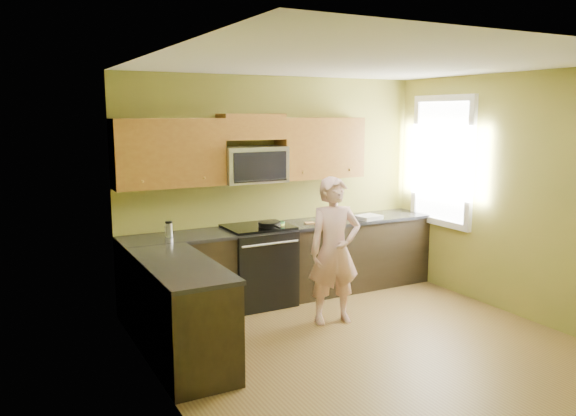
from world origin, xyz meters
TOP-DOWN VIEW (x-y plane):
  - floor at (0.00, 0.00)m, footprint 4.00×4.00m
  - ceiling at (0.00, 0.00)m, footprint 4.00×4.00m
  - wall_back at (0.00, 2.00)m, footprint 4.00×0.00m
  - wall_front at (0.00, -2.00)m, footprint 4.00×0.00m
  - wall_left at (-2.00, 0.00)m, footprint 0.00×4.00m
  - wall_right at (2.00, 0.00)m, footprint 0.00×4.00m
  - cabinet_back_run at (0.00, 1.70)m, footprint 4.00×0.60m
  - cabinet_left_run at (-1.70, 0.60)m, footprint 0.60×1.60m
  - countertop_back at (0.00, 1.69)m, footprint 4.00×0.62m
  - countertop_left at (-1.69, 0.60)m, footprint 0.62×1.60m
  - stove at (-0.40, 1.68)m, footprint 0.76×0.65m
  - microwave at (-0.40, 1.80)m, footprint 0.76×0.40m
  - upper_cab_left at (-1.39, 1.83)m, footprint 1.22×0.33m
  - upper_cab_right at (0.54, 1.83)m, footprint 1.12×0.33m
  - upper_cab_over_mw at (-0.40, 1.83)m, footprint 0.76×0.33m
  - window at (1.98, 1.20)m, footprint 0.06×1.06m
  - woman at (0.07, 0.74)m, footprint 0.65×0.49m
  - frying_pan at (-0.31, 1.55)m, footprint 0.28×0.47m
  - butter_tub at (-0.16, 1.59)m, footprint 0.13×0.13m
  - toast_slice at (0.27, 1.63)m, footprint 0.13×0.13m
  - napkin_a at (0.35, 1.51)m, footprint 0.11×0.12m
  - napkin_b at (0.50, 1.69)m, footprint 0.12×0.14m
  - dish_towel at (1.08, 1.53)m, footprint 0.34×0.29m
  - travel_mug at (-1.45, 1.72)m, footprint 0.08×0.08m
  - glass_a at (-1.47, 1.73)m, footprint 0.07×0.07m

SIDE VIEW (x-z plane):
  - floor at x=0.00m, z-range 0.00..0.00m
  - cabinet_back_run at x=0.00m, z-range 0.00..0.88m
  - cabinet_left_run at x=-1.70m, z-range 0.00..0.88m
  - stove at x=-0.40m, z-range 0.00..0.95m
  - woman at x=0.07m, z-range 0.00..1.59m
  - countertop_back at x=0.00m, z-range 0.88..0.92m
  - countertop_left at x=-1.69m, z-range 0.88..0.92m
  - butter_tub at x=-0.16m, z-range 0.87..0.97m
  - travel_mug at x=-1.45m, z-range 0.84..1.00m
  - toast_slice at x=0.27m, z-range 0.92..0.93m
  - dish_towel at x=1.08m, z-range 0.92..0.97m
  - frying_pan at x=-0.31m, z-range 0.92..0.98m
  - napkin_a at x=0.35m, z-range 0.92..0.98m
  - napkin_b at x=0.50m, z-range 0.92..0.99m
  - glass_a at x=-1.47m, z-range 0.92..1.04m
  - wall_back at x=0.00m, z-range -0.65..3.35m
  - wall_front at x=0.00m, z-range -0.65..3.35m
  - wall_left at x=-2.00m, z-range -0.65..3.35m
  - wall_right at x=2.00m, z-range -0.65..3.35m
  - microwave at x=-0.40m, z-range 1.24..1.66m
  - upper_cab_left at x=-1.39m, z-range 1.07..1.82m
  - upper_cab_right at x=0.54m, z-range 1.07..1.82m
  - window at x=1.98m, z-range 0.82..2.48m
  - upper_cab_over_mw at x=-0.40m, z-range 1.95..2.25m
  - ceiling at x=0.00m, z-range 2.70..2.70m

